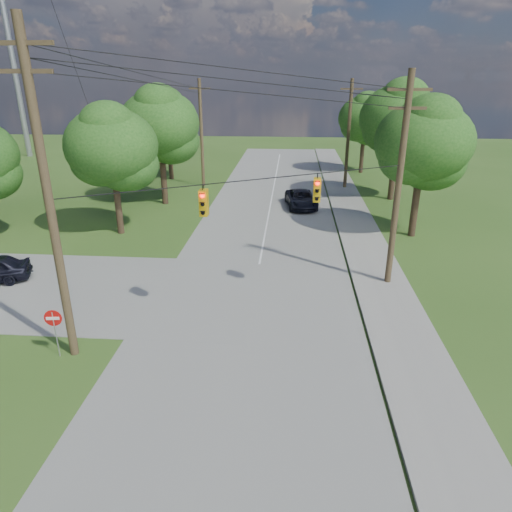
# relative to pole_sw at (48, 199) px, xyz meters

# --- Properties ---
(ground) EXTENTS (140.00, 140.00, 0.00)m
(ground) POSITION_rel_pole_sw_xyz_m (4.60, -0.40, -6.23)
(ground) COLOR #31541C
(ground) RESTS_ON ground
(main_road) EXTENTS (10.00, 100.00, 0.03)m
(main_road) POSITION_rel_pole_sw_xyz_m (6.60, 4.60, -6.21)
(main_road) COLOR gray
(main_road) RESTS_ON ground
(sidewalk_east) EXTENTS (2.60, 100.00, 0.12)m
(sidewalk_east) POSITION_rel_pole_sw_xyz_m (13.30, 4.60, -6.17)
(sidewalk_east) COLOR gray
(sidewalk_east) RESTS_ON ground
(pole_sw) EXTENTS (2.00, 0.32, 12.00)m
(pole_sw) POSITION_rel_pole_sw_xyz_m (0.00, 0.00, 0.00)
(pole_sw) COLOR brown
(pole_sw) RESTS_ON ground
(pole_ne) EXTENTS (2.00, 0.32, 10.50)m
(pole_ne) POSITION_rel_pole_sw_xyz_m (13.50, 7.60, -0.76)
(pole_ne) COLOR brown
(pole_ne) RESTS_ON ground
(pole_north_e) EXTENTS (2.00, 0.32, 10.00)m
(pole_north_e) POSITION_rel_pole_sw_xyz_m (13.50, 29.60, -1.10)
(pole_north_e) COLOR brown
(pole_north_e) RESTS_ON ground
(pole_north_w) EXTENTS (2.00, 0.32, 10.00)m
(pole_north_w) POSITION_rel_pole_sw_xyz_m (-0.40, 29.60, -1.10)
(pole_north_w) COLOR brown
(pole_north_w) RESTS_ON ground
(power_lines) EXTENTS (13.93, 29.62, 4.93)m
(power_lines) POSITION_rel_pole_sw_xyz_m (6.10, 11.14, 2.93)
(power_lines) COLOR black
(power_lines) RESTS_ON ground
(traffic_signals) EXTENTS (4.91, 3.27, 1.05)m
(traffic_signals) POSITION_rel_pole_sw_xyz_m (7.15, 4.03, -0.73)
(traffic_signals) COLOR #CA9E0B
(traffic_signals) RESTS_ON ground
(tree_w_near) EXTENTS (6.00, 6.00, 8.40)m
(tree_w_near) POSITION_rel_pole_sw_xyz_m (-3.40, 14.60, -0.30)
(tree_w_near) COLOR #452F22
(tree_w_near) RESTS_ON ground
(tree_w_mid) EXTENTS (6.40, 6.40, 9.22)m
(tree_w_mid) POSITION_rel_pole_sw_xyz_m (-2.40, 22.60, 0.35)
(tree_w_mid) COLOR #452F22
(tree_w_mid) RESTS_ON ground
(tree_w_far) EXTENTS (6.00, 6.00, 8.73)m
(tree_w_far) POSITION_rel_pole_sw_xyz_m (-4.40, 32.60, 0.02)
(tree_w_far) COLOR #452F22
(tree_w_far) RESTS_ON ground
(tree_e_near) EXTENTS (6.20, 6.20, 8.81)m
(tree_e_near) POSITION_rel_pole_sw_xyz_m (16.60, 15.60, 0.02)
(tree_e_near) COLOR #452F22
(tree_e_near) RESTS_ON ground
(tree_e_mid) EXTENTS (6.60, 6.60, 9.64)m
(tree_e_mid) POSITION_rel_pole_sw_xyz_m (17.10, 25.60, 0.68)
(tree_e_mid) COLOR #452F22
(tree_e_mid) RESTS_ON ground
(tree_e_far) EXTENTS (5.80, 5.80, 8.32)m
(tree_e_far) POSITION_rel_pole_sw_xyz_m (16.10, 37.60, -0.31)
(tree_e_far) COLOR #452F22
(tree_e_far) RESTS_ON ground
(car_main_north) EXTENTS (2.92, 5.20, 1.37)m
(car_main_north) POSITION_rel_pole_sw_xyz_m (9.17, 22.20, -5.51)
(car_main_north) COLOR black
(car_main_north) RESTS_ON main_road
(do_not_enter_sign) EXTENTS (0.67, 0.13, 2.01)m
(do_not_enter_sign) POSITION_rel_pole_sw_xyz_m (-0.50, -0.23, -4.74)
(do_not_enter_sign) COLOR #979A9C
(do_not_enter_sign) RESTS_ON ground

